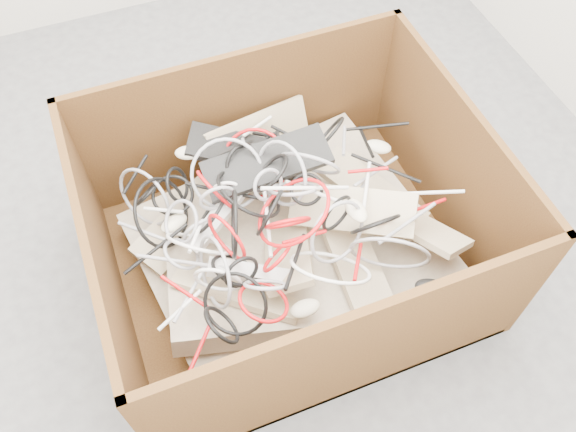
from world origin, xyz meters
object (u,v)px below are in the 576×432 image
object	(u,v)px
power_strip_left	(219,215)
vga_plug	(374,199)
cardboard_box	(286,246)
power_strip_right	(250,273)

from	to	relation	value
power_strip_left	vga_plug	world-z (taller)	power_strip_left
cardboard_box	vga_plug	bearing A→B (deg)	-10.16
power_strip_left	vga_plug	size ratio (longest dim) A/B	6.19
power_strip_left	power_strip_right	distance (m)	0.22
power_strip_left	power_strip_right	world-z (taller)	power_strip_left
power_strip_left	power_strip_right	bearing A→B (deg)	-113.62
power_strip_left	vga_plug	xyz separation A→B (m)	(0.49, -0.11, -0.01)
power_strip_right	vga_plug	size ratio (longest dim) A/B	5.76
vga_plug	power_strip_left	bearing A→B (deg)	-142.64
cardboard_box	vga_plug	distance (m)	0.36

